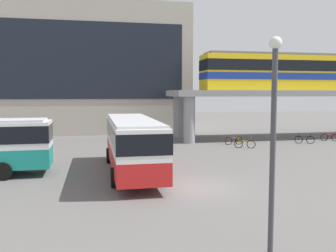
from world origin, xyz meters
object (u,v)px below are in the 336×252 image
object	(u,v)px
bicycle_black	(305,140)
bus_main	(132,140)
bicycle_red	(330,137)
bicycle_orange	(245,144)
station_building	(77,71)
train	(293,72)
bicycle_brown	(234,141)

from	to	relation	value
bicycle_black	bus_main	bearing A→B (deg)	-151.01
bicycle_black	bicycle_red	world-z (taller)	same
bicycle_orange	bicycle_red	distance (m)	10.50
bicycle_black	bicycle_orange	bearing A→B (deg)	-166.64
bus_main	bicycle_red	size ratio (longest dim) A/B	6.29
bicycle_red	bus_main	bearing A→B (deg)	-152.65
station_building	train	xyz separation A→B (m)	(22.88, -13.64, -0.58)
bicycle_black	bicycle_red	xyz separation A→B (m)	(3.47, 1.16, 0.00)
station_building	bicycle_black	bearing A→B (deg)	-40.63
train	bus_main	size ratio (longest dim) A/B	1.80
bicycle_black	bicycle_red	size ratio (longest dim) A/B	0.94
station_building	bus_main	size ratio (longest dim) A/B	2.44
bus_main	bicycle_black	distance (m)	19.69
train	bicycle_orange	size ratio (longest dim) A/B	11.84
station_building	train	size ratio (longest dim) A/B	1.35
bus_main	bicycle_black	size ratio (longest dim) A/B	6.67
bus_main	bicycle_orange	size ratio (longest dim) A/B	6.57
station_building	bicycle_black	world-z (taller)	station_building
bicycle_orange	bicycle_brown	bearing A→B (deg)	93.98
bus_main	bicycle_black	xyz separation A→B (m)	(17.17, 9.51, -1.63)
bicycle_brown	train	bearing A→B (deg)	26.90
bicycle_brown	bicycle_red	distance (m)	10.30
bicycle_orange	bicycle_brown	xyz separation A→B (m)	(-0.15, 2.17, 0.00)
station_building	bicycle_orange	world-z (taller)	station_building
station_building	bicycle_orange	size ratio (longest dim) A/B	16.04
bicycle_red	train	bearing A→B (deg)	119.55
station_building	train	world-z (taller)	station_building
station_building	bicycle_red	distance (m)	31.15
bus_main	bicycle_red	distance (m)	23.29
train	station_building	bearing A→B (deg)	149.21
bicycle_orange	bicycle_black	bearing A→B (deg)	13.36
bicycle_orange	bus_main	bearing A→B (deg)	-142.96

